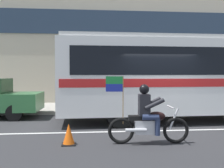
{
  "coord_description": "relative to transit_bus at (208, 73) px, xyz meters",
  "views": [
    {
      "loc": [
        -2.59,
        -9.18,
        1.85
      ],
      "look_at": [
        -1.67,
        -0.09,
        1.5
      ],
      "focal_mm": 44.0,
      "sensor_mm": 36.0,
      "label": 1
    }
  ],
  "objects": [
    {
      "name": "traffic_cone",
      "position": [
        -5.25,
        -3.26,
        -1.63
      ],
      "size": [
        0.36,
        0.36,
        0.55
      ],
      "color": "#EA590F",
      "rests_on": "ground_plane"
    },
    {
      "name": "sidewalk_curb",
      "position": [
        -2.25,
        3.91,
        -1.81
      ],
      "size": [
        28.0,
        3.8,
        0.15
      ],
      "primitive_type": "cube",
      "color": "#A39E93",
      "rests_on": "ground_plane"
    },
    {
      "name": "fire_hydrant",
      "position": [
        -7.51,
        2.63,
        -1.36
      ],
      "size": [
        0.22,
        0.3,
        0.75
      ],
      "color": "red",
      "rests_on": "sidewalk_curb"
    },
    {
      "name": "ground_plane",
      "position": [
        -2.25,
        -1.19,
        -1.88
      ],
      "size": [
        60.0,
        60.0,
        0.0
      ],
      "primitive_type": "plane",
      "color": "#2B2B2D"
    },
    {
      "name": "lane_center_stripe",
      "position": [
        -2.25,
        -1.79,
        -1.88
      ],
      "size": [
        26.6,
        0.14,
        0.01
      ],
      "primitive_type": "cube",
      "color": "silver",
      "rests_on": "ground_plane"
    },
    {
      "name": "transit_bus",
      "position": [
        0.0,
        0.0,
        0.0
      ],
      "size": [
        11.68,
        2.87,
        3.22
      ],
      "color": "white",
      "rests_on": "ground_plane"
    },
    {
      "name": "motorcycle_with_rider",
      "position": [
        -3.19,
        -3.35,
        -1.22
      ],
      "size": [
        2.19,
        0.64,
        1.78
      ],
      "color": "black",
      "rests_on": "ground_plane"
    }
  ]
}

